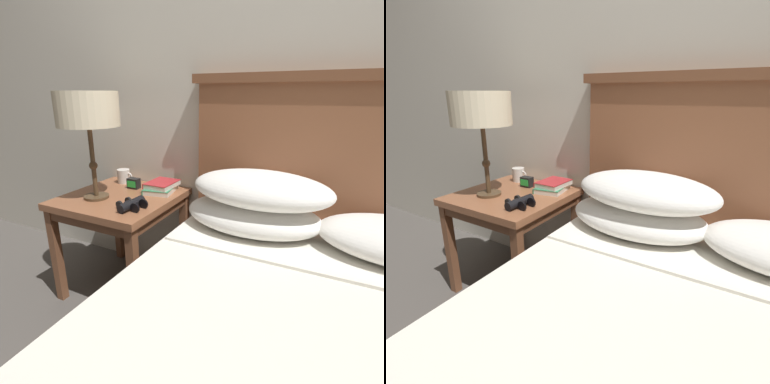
# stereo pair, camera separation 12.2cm
# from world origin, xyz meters

# --- Properties ---
(wall_back) EXTENTS (8.00, 0.06, 2.60)m
(wall_back) POSITION_xyz_m (0.00, 0.89, 1.30)
(wall_back) COLOR beige
(wall_back) RESTS_ON ground_plane
(nightstand) EXTENTS (0.58, 0.58, 0.57)m
(nightstand) POSITION_xyz_m (-0.60, 0.56, 0.50)
(nightstand) COLOR brown
(nightstand) RESTS_ON ground_plane
(table_lamp) EXTENTS (0.31, 0.31, 0.54)m
(table_lamp) POSITION_xyz_m (-0.69, 0.47, 1.02)
(table_lamp) COLOR #4C3823
(table_lamp) RESTS_ON nightstand
(book_on_nightstand) EXTENTS (0.18, 0.22, 0.03)m
(book_on_nightstand) POSITION_xyz_m (-0.44, 0.71, 0.59)
(book_on_nightstand) COLOR silver
(book_on_nightstand) RESTS_ON nightstand
(book_stacked_on_top) EXTENTS (0.15, 0.18, 0.03)m
(book_stacked_on_top) POSITION_xyz_m (-0.44, 0.72, 0.62)
(book_stacked_on_top) COLOR silver
(book_stacked_on_top) RESTS_ON book_on_nightstand
(binoculars_pair) EXTENTS (0.14, 0.16, 0.05)m
(binoculars_pair) POSITION_xyz_m (-0.42, 0.43, 0.60)
(binoculars_pair) COLOR black
(binoculars_pair) RESTS_ON nightstand
(coffee_mug) EXTENTS (0.10, 0.08, 0.08)m
(coffee_mug) POSITION_xyz_m (-0.73, 0.76, 0.62)
(coffee_mug) COLOR silver
(coffee_mug) RESTS_ON nightstand
(alarm_clock) EXTENTS (0.07, 0.05, 0.06)m
(alarm_clock) POSITION_xyz_m (-0.61, 0.70, 0.60)
(alarm_clock) COLOR black
(alarm_clock) RESTS_ON nightstand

